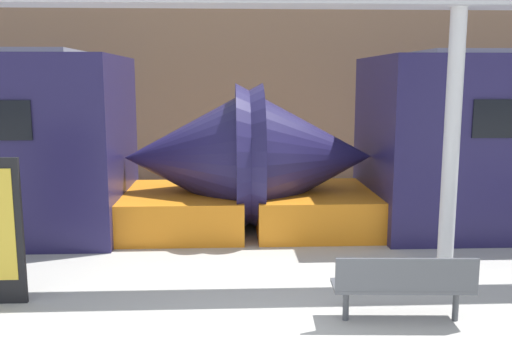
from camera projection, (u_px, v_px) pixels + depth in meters
station_wall at (243, 87)px, 15.07m from camera, size 56.00×0.20×5.00m
bench_near at (404, 283)px, 6.31m from camera, size 1.57×0.52×0.79m
support_column_near at (451, 146)px, 7.67m from camera, size 0.22×0.22×3.62m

